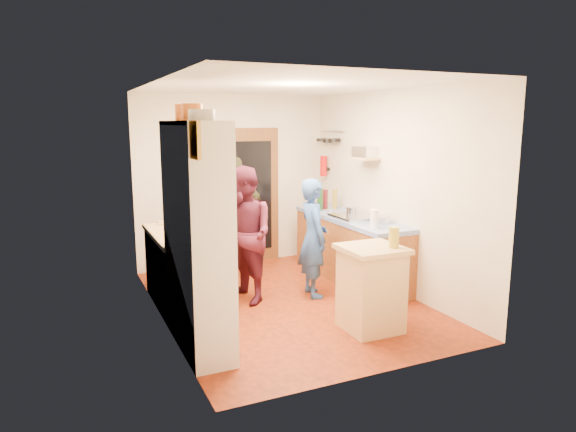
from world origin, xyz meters
TOP-DOWN VIEW (x-y plane):
  - floor at (0.00, 0.00)m, footprint 3.00×4.00m
  - ceiling at (0.00, 0.00)m, footprint 3.00×4.00m
  - wall_back at (0.00, 2.01)m, footprint 3.00×0.02m
  - wall_front at (0.00, -2.01)m, footprint 3.00×0.02m
  - wall_left at (-1.51, 0.00)m, footprint 0.02×4.00m
  - wall_right at (1.51, 0.00)m, footprint 0.02×4.00m
  - door_frame at (0.25, 1.97)m, footprint 0.95×0.06m
  - door_glass at (0.25, 1.94)m, footprint 0.70×0.02m
  - hutch_body at (-1.30, -0.80)m, footprint 0.40×1.20m
  - hutch_top_shelf at (-1.30, -0.80)m, footprint 0.40×1.14m
  - plate_stack at (-1.30, -1.10)m, footprint 0.23×0.23m
  - orange_pot_a at (-1.30, -0.77)m, footprint 0.19×0.19m
  - orange_pot_b at (-1.30, -0.45)m, footprint 0.18×0.18m
  - left_counter_base at (-1.20, 0.45)m, footprint 0.60×1.40m
  - left_counter_top at (-1.20, 0.45)m, footprint 0.64×1.44m
  - toaster at (-1.15, -0.07)m, footprint 0.29×0.23m
  - kettle at (-1.25, 0.23)m, footprint 0.18×0.18m
  - orange_bowl at (-1.12, 0.57)m, footprint 0.24×0.24m
  - chopping_board at (-1.18, 1.04)m, footprint 0.33×0.27m
  - right_counter_base at (1.20, 0.50)m, footprint 0.60×2.20m
  - right_counter_top at (1.20, 0.50)m, footprint 0.62×2.22m
  - hob at (1.20, 0.38)m, footprint 0.55×0.58m
  - pot_on_hob at (1.15, 0.37)m, footprint 0.18×0.18m
  - bottle_a at (1.05, 1.13)m, footprint 0.08×0.08m
  - bottle_b at (1.18, 1.21)m, footprint 0.09×0.09m
  - bottle_c at (1.31, 1.15)m, footprint 0.09×0.09m
  - paper_towel at (1.05, -0.29)m, footprint 0.11×0.11m
  - mixing_bowl at (1.30, -0.07)m, footprint 0.30×0.30m
  - island_base at (0.47, -1.13)m, footprint 0.55×0.55m
  - island_top at (0.47, -1.13)m, footprint 0.62×0.62m
  - cutting_board at (0.42, -1.08)m, footprint 0.35×0.28m
  - oil_jar at (0.65, -1.25)m, footprint 0.11×0.11m
  - pan_rail at (1.46, 1.52)m, footprint 0.02×0.65m
  - pan_hang_a at (1.40, 1.35)m, footprint 0.18×0.18m
  - pan_hang_b at (1.40, 1.55)m, footprint 0.16×0.16m
  - pan_hang_c at (1.40, 1.75)m, footprint 0.17×0.17m
  - wall_shelf at (1.37, 0.45)m, footprint 0.26×0.42m
  - radio at (1.37, 0.45)m, footprint 0.26×0.33m
  - ext_bracket at (1.47, 1.70)m, footprint 0.06×0.10m
  - fire_extinguisher at (1.41, 1.70)m, footprint 0.11×0.11m
  - picture_frame at (-1.48, -1.55)m, footprint 0.03×0.25m
  - person_hob at (0.44, 0.09)m, footprint 0.43×0.59m
  - person_left at (-0.44, 0.29)m, footprint 0.78×0.92m
  - person_back at (-0.15, 1.51)m, footprint 1.07×0.65m

SIDE VIEW (x-z plane):
  - floor at x=0.00m, z-range -0.02..0.00m
  - right_counter_base at x=1.20m, z-range 0.00..0.84m
  - left_counter_base at x=-1.20m, z-range 0.00..0.85m
  - island_base at x=0.47m, z-range 0.00..0.86m
  - person_hob at x=0.44m, z-range 0.00..1.50m
  - person_left at x=-0.44m, z-range 0.00..1.67m
  - person_back at x=-0.15m, z-range 0.00..1.71m
  - right_counter_top at x=1.20m, z-range 0.84..0.90m
  - left_counter_top at x=-1.20m, z-range 0.85..0.90m
  - island_top at x=0.47m, z-range 0.86..0.91m
  - cutting_board at x=0.42m, z-range 0.89..0.91m
  - chopping_board at x=-1.18m, z-range 0.90..0.92m
  - hob at x=1.20m, z-range 0.90..0.94m
  - mixing_bowl at x=1.30m, z-range 0.90..0.99m
  - orange_bowl at x=-1.12m, z-range 0.90..0.99m
  - kettle at x=-1.25m, z-range 0.90..1.06m
  - pot_on_hob at x=1.15m, z-range 0.94..1.06m
  - toaster at x=-1.15m, z-range 0.90..1.10m
  - paper_towel at x=1.05m, z-range 0.90..1.13m
  - oil_jar at x=0.65m, z-range 0.91..1.12m
  - bottle_b at x=1.18m, z-range 0.90..1.19m
  - bottle_c at x=1.31m, z-range 0.90..1.20m
  - door_frame at x=0.25m, z-range 0.00..2.10m
  - door_glass at x=0.25m, z-range 0.20..1.90m
  - bottle_a at x=1.05m, z-range 0.90..1.22m
  - hutch_body at x=-1.30m, z-range 0.00..2.20m
  - wall_back at x=0.00m, z-range 0.00..2.60m
  - wall_front at x=0.00m, z-range 0.00..2.60m
  - wall_left at x=-1.51m, z-range 0.00..2.60m
  - wall_right at x=1.51m, z-range 0.00..2.60m
  - ext_bracket at x=1.47m, z-range 1.43..1.47m
  - fire_extinguisher at x=1.41m, z-range 1.34..1.66m
  - wall_shelf at x=1.37m, z-range 1.69..1.71m
  - radio at x=1.37m, z-range 1.72..1.86m
  - pan_hang_b at x=1.40m, z-range 1.88..1.92m
  - pan_hang_c at x=1.40m, z-range 1.89..1.93m
  - pan_hang_a at x=1.40m, z-range 1.90..1.94m
  - pan_rail at x=1.46m, z-range 2.04..2.06m
  - picture_frame at x=-1.48m, z-range 1.90..2.20m
  - hutch_top_shelf at x=-1.30m, z-range 2.16..2.20m
  - plate_stack at x=-1.30m, z-range 2.20..2.30m
  - orange_pot_a at x=-1.30m, z-range 2.20..2.35m
  - orange_pot_b at x=-1.30m, z-range 2.20..2.36m
  - ceiling at x=0.00m, z-range 2.60..2.62m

